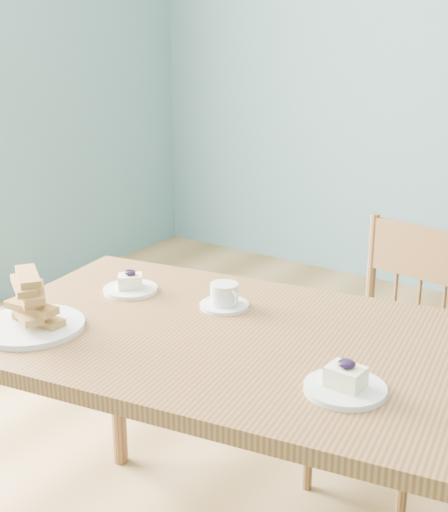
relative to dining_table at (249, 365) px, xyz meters
The scene contains 7 objects.
room 0.80m from the dining_table, 19.66° to the right, with size 5.01×5.01×2.71m.
dining_table is the anchor object (origin of this frame).
dining_chair 0.65m from the dining_table, 78.51° to the left, with size 0.42×0.41×0.83m.
cheesecake_plate_near 0.32m from the dining_table, 19.77° to the right, with size 0.16×0.16×0.07m.
cheesecake_plate_far 0.44m from the dining_table, behind, with size 0.15×0.15×0.06m.
coffee_cup 0.22m from the dining_table, 142.57° to the left, with size 0.13×0.13×0.06m.
biscotti_plate 0.53m from the dining_table, 150.23° to the right, with size 0.25×0.25×0.13m.
Camera 1 is at (0.49, -1.15, 1.39)m, focal length 50.00 mm.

